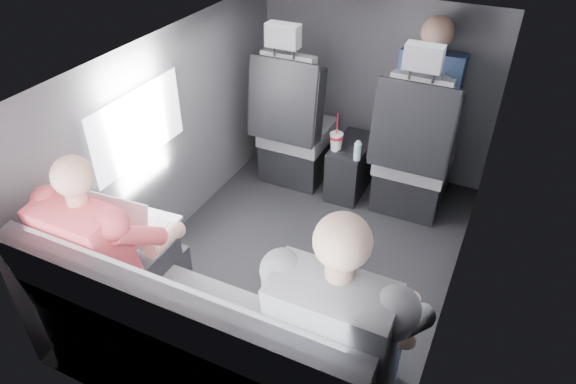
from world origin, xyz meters
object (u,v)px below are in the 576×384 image
at_px(water_bottle, 357,151).
at_px(passenger_front_right, 427,97).
at_px(center_console, 351,167).
at_px(rear_bench, 207,352).
at_px(soda_cup, 336,141).
at_px(laptop_white, 134,223).
at_px(passenger_rear_left, 114,253).
at_px(front_seat_left, 294,133).
at_px(laptop_black, 359,305).
at_px(front_seat_right, 413,160).
at_px(passenger_rear_right, 343,332).

xyz_separation_m(water_bottle, passenger_front_right, (0.33, 0.42, 0.29)).
height_order(center_console, water_bottle, water_bottle).
bearing_deg(rear_bench, center_console, 90.00).
bearing_deg(soda_cup, center_console, 59.78).
bearing_deg(water_bottle, passenger_front_right, 51.43).
bearing_deg(laptop_white, passenger_rear_left, -76.44).
bearing_deg(front_seat_left, laptop_white, -95.32).
bearing_deg(laptop_black, water_bottle, 109.04).
distance_m(water_bottle, laptop_black, 1.56).
bearing_deg(front_seat_left, passenger_front_right, 16.31).
bearing_deg(soda_cup, front_seat_right, 10.32).
relative_size(front_seat_right, soda_cup, 4.44).
height_order(front_seat_left, front_seat_right, same).
bearing_deg(front_seat_right, laptop_black, -84.50).
distance_m(rear_bench, soda_cup, 1.81).
bearing_deg(laptop_black, front_seat_left, 123.02).
bearing_deg(passenger_front_right, front_seat_left, -163.69).
bearing_deg(laptop_black, passenger_rear_left, -171.12).
distance_m(water_bottle, passenger_rear_left, 1.78).
height_order(front_seat_left, center_console, front_seat_left).
height_order(rear_bench, passenger_rear_right, passenger_rear_right).
bearing_deg(laptop_white, rear_bench, -27.00).
relative_size(rear_bench, passenger_front_right, 1.82).
bearing_deg(front_seat_right, laptop_white, -123.29).
height_order(front_seat_right, passenger_rear_left, front_seat_right).
relative_size(water_bottle, laptop_white, 0.41).
xyz_separation_m(center_console, laptop_white, (-0.60, -1.64, 0.43)).
xyz_separation_m(front_seat_right, soda_cup, (-0.53, -0.10, 0.07)).
bearing_deg(laptop_white, center_console, 69.91).
height_order(rear_bench, laptop_white, rear_bench).
bearing_deg(front_seat_right, front_seat_left, 180.00).
bearing_deg(passenger_front_right, water_bottle, -128.57).
xyz_separation_m(water_bottle, passenger_rear_right, (0.50, -1.65, 0.19)).
bearing_deg(laptop_black, passenger_front_right, 95.31).
xyz_separation_m(passenger_rear_left, passenger_front_right, (0.98, 2.06, 0.14)).
xyz_separation_m(center_console, rear_bench, (-0.00, -1.94, 0.11)).
distance_m(laptop_black, passenger_front_right, 1.90).
distance_m(laptop_white, passenger_rear_left, 0.22).
xyz_separation_m(rear_bench, laptop_black, (0.61, 0.28, 0.32)).
distance_m(rear_bench, laptop_white, 0.75).
height_order(laptop_white, passenger_rear_left, passenger_rear_left).
bearing_deg(passenger_rear_left, soda_cup, 74.67).
relative_size(front_seat_left, soda_cup, 4.44).
bearing_deg(passenger_front_right, soda_cup, -145.26).
relative_size(front_seat_right, water_bottle, 8.77).
xyz_separation_m(soda_cup, water_bottle, (0.18, -0.06, -0.01)).
xyz_separation_m(front_seat_left, laptop_black, (1.06, -1.63, 0.23)).
distance_m(center_console, laptop_black, 1.82).
relative_size(rear_bench, soda_cup, 5.61).
distance_m(center_console, water_bottle, 0.35).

